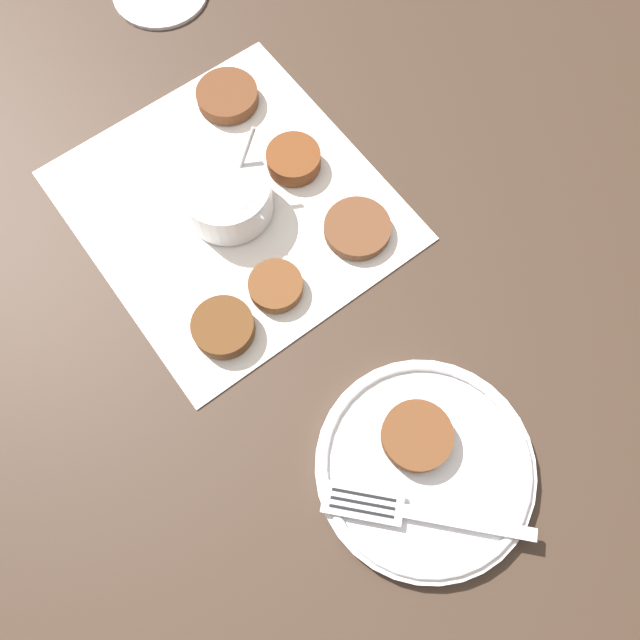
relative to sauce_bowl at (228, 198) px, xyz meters
name	(u,v)px	position (x,y,z in m)	size (l,w,h in m)	color
ground_plane	(206,203)	(-0.03, -0.01, -0.02)	(4.00, 4.00, 0.00)	#38281E
napkin	(231,205)	(0.00, 0.00, -0.02)	(0.40, 0.38, 0.00)	white
sauce_bowl	(228,198)	(0.00, 0.00, 0.00)	(0.11, 0.11, 0.08)	silver
fritter_0	(223,327)	(0.10, -0.11, -0.01)	(0.06, 0.06, 0.02)	#57341A
fritter_1	(357,228)	(0.12, 0.07, -0.01)	(0.07, 0.07, 0.01)	brown
fritter_2	(293,159)	(0.01, 0.09, -0.01)	(0.06, 0.06, 0.02)	brown
fritter_3	(276,286)	(0.10, -0.04, -0.01)	(0.06, 0.06, 0.01)	brown
fritter_4	(227,96)	(-0.10, 0.10, -0.01)	(0.07, 0.07, 0.02)	brown
serving_plate	(425,467)	(0.33, -0.08, -0.01)	(0.21, 0.21, 0.02)	silver
fritter_on_plate	(417,436)	(0.31, -0.07, 0.00)	(0.07, 0.07, 0.01)	brown
fork	(404,511)	(0.34, -0.13, 0.00)	(0.18, 0.12, 0.00)	silver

